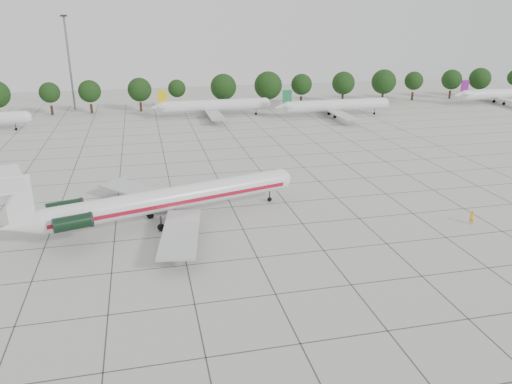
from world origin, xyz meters
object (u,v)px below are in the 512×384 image
at_px(main_airliner, 158,201).
at_px(ground_crew, 471,217).
at_px(bg_airliner_d, 335,106).
at_px(bg_airliner_e, 503,94).
at_px(floodlight_mast, 69,58).
at_px(bg_airliner_c, 214,106).

distance_m(main_airliner, ground_crew, 41.00).
height_order(bg_airliner_d, bg_airliner_e, same).
relative_size(main_airliner, floodlight_mast, 1.50).
distance_m(ground_crew, bg_airliner_d, 71.59).
bearing_deg(bg_airliner_e, bg_airliner_c, -179.95).
bearing_deg(ground_crew, main_airliner, -13.76).
distance_m(bg_airliner_d, bg_airliner_e, 56.77).
height_order(bg_airliner_d, floodlight_mast, floodlight_mast).
height_order(main_airliner, floodlight_mast, floodlight_mast).
height_order(ground_crew, floodlight_mast, floodlight_mast).
height_order(main_airliner, ground_crew, main_airliner).
xyz_separation_m(main_airliner, bg_airliner_d, (48.67, 61.69, -0.31)).
xyz_separation_m(bg_airliner_d, bg_airliner_e, (56.33, 7.07, 0.00)).
xyz_separation_m(bg_airliner_c, bg_airliner_e, (87.55, 0.08, 0.00)).
relative_size(ground_crew, bg_airliner_d, 0.07).
relative_size(bg_airliner_c, bg_airliner_e, 1.00).
height_order(ground_crew, bg_airliner_d, bg_airliner_d).
bearing_deg(main_airliner, bg_airliner_e, 17.33).
bearing_deg(floodlight_mast, bg_airliner_e, -8.62).
bearing_deg(floodlight_mast, bg_airliner_c, -27.08).
height_order(bg_airliner_c, bg_airliner_d, same).
xyz_separation_m(ground_crew, bg_airliner_d, (8.81, 71.02, 1.98)).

